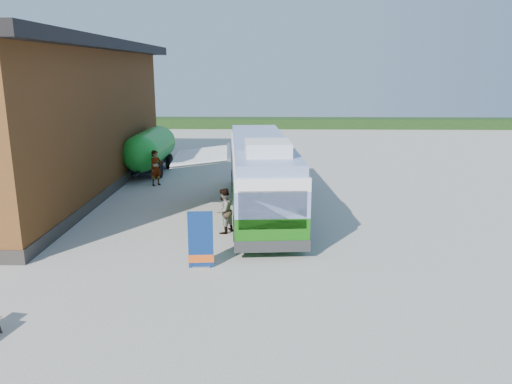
{
  "coord_description": "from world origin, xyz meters",
  "views": [
    {
      "loc": [
        1.32,
        -14.81,
        6.16
      ],
      "look_at": [
        0.86,
        4.26,
        1.4
      ],
      "focal_mm": 35.0,
      "sensor_mm": 36.0,
      "label": 1
    }
  ],
  "objects_px": {
    "person_a": "(156,168)",
    "slurry_tanker": "(150,149)",
    "person_b": "(224,211)",
    "bus": "(261,173)",
    "banner": "(201,245)"
  },
  "relations": [
    {
      "from": "person_a",
      "to": "slurry_tanker",
      "type": "xyz_separation_m",
      "value": [
        -1.02,
        3.28,
        0.53
      ]
    },
    {
      "from": "person_b",
      "to": "bus",
      "type": "bearing_deg",
      "value": -172.07
    },
    {
      "from": "person_b",
      "to": "banner",
      "type": "bearing_deg",
      "value": 25.61
    },
    {
      "from": "banner",
      "to": "person_a",
      "type": "distance_m",
      "value": 11.95
    },
    {
      "from": "person_a",
      "to": "person_b",
      "type": "bearing_deg",
      "value": -109.2
    },
    {
      "from": "bus",
      "to": "slurry_tanker",
      "type": "bearing_deg",
      "value": 124.95
    },
    {
      "from": "person_a",
      "to": "banner",
      "type": "bearing_deg",
      "value": -118.99
    },
    {
      "from": "person_a",
      "to": "person_b",
      "type": "height_order",
      "value": "person_a"
    },
    {
      "from": "person_a",
      "to": "bus",
      "type": "bearing_deg",
      "value": -88.51
    },
    {
      "from": "bus",
      "to": "person_b",
      "type": "bearing_deg",
      "value": -119.25
    },
    {
      "from": "person_a",
      "to": "person_b",
      "type": "xyz_separation_m",
      "value": [
        4.32,
        -7.85,
        -0.08
      ]
    },
    {
      "from": "slurry_tanker",
      "to": "person_b",
      "type": "bearing_deg",
      "value": -63.2
    },
    {
      "from": "bus",
      "to": "person_b",
      "type": "xyz_separation_m",
      "value": [
        -1.37,
        -2.99,
        -0.87
      ]
    },
    {
      "from": "person_a",
      "to": "person_b",
      "type": "relative_size",
      "value": 1.09
    },
    {
      "from": "person_b",
      "to": "slurry_tanker",
      "type": "bearing_deg",
      "value": -121.76
    }
  ]
}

